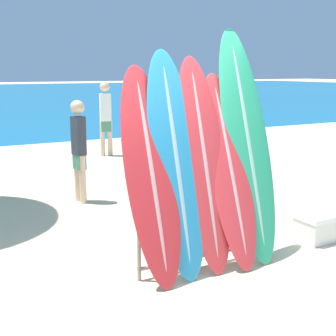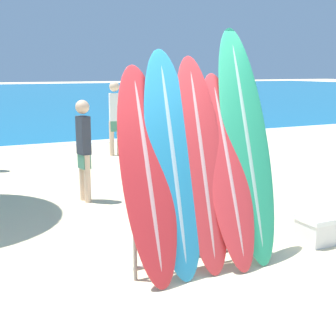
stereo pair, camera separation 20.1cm
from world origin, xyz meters
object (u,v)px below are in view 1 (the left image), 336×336
object	(u,v)px
surfboard_slot_2	(204,164)
person_far_left	(106,116)
person_mid_beach	(79,147)
cooler_box	(320,226)
surfboard_slot_1	(176,164)
surfboard_rack	(204,223)
surfboard_slot_4	(247,144)
surfboard_slot_0	(151,175)
surfboard_slot_3	(229,170)

from	to	relation	value
surfboard_slot_2	person_far_left	bearing A→B (deg)	77.86
person_mid_beach	cooler_box	distance (m)	3.77
surfboard_slot_1	surfboard_slot_2	size ratio (longest dim) A/B	1.03
surfboard_rack	surfboard_slot_2	xyz separation A→B (m)	(0.02, 0.04, 0.63)
surfboard_slot_2	person_far_left	xyz separation A→B (m)	(1.44, 6.70, -0.13)
surfboard_slot_4	person_mid_beach	size ratio (longest dim) A/B	1.57
surfboard_rack	person_mid_beach	size ratio (longest dim) A/B	0.96
cooler_box	surfboard_slot_1	bearing A→B (deg)	178.50
surfboard_slot_2	surfboard_slot_0	bearing A→B (deg)	-179.01
person_far_left	cooler_box	xyz separation A→B (m)	(0.24, -6.75, -0.81)
surfboard_slot_1	cooler_box	world-z (taller)	surfboard_slot_1
surfboard_rack	surfboard_slot_3	distance (m)	0.63
surfboard_slot_3	person_far_left	world-z (taller)	surfboard_slot_3
surfboard_rack	cooler_box	distance (m)	1.73
surfboard_slot_4	person_far_left	world-z (taller)	surfboard_slot_4
surfboard_slot_4	surfboard_slot_2	bearing A→B (deg)	-174.82
surfboard_slot_3	surfboard_rack	bearing A→B (deg)	-178.01
surfboard_rack	surfboard_slot_0	world-z (taller)	surfboard_slot_0
surfboard_slot_0	surfboard_slot_4	distance (m)	1.24
surfboard_slot_4	cooler_box	xyz separation A→B (m)	(1.09, -0.10, -1.10)
surfboard_slot_0	surfboard_slot_3	size ratio (longest dim) A/B	1.04
surfboard_slot_4	surfboard_slot_1	bearing A→B (deg)	-177.25
surfboard_slot_1	cooler_box	size ratio (longest dim) A/B	4.07
surfboard_slot_4	surfboard_slot_3	bearing A→B (deg)	-164.83
surfboard_slot_2	person_far_left	distance (m)	6.86
surfboard_slot_0	cooler_box	bearing A→B (deg)	-0.81
surfboard_slot_2	surfboard_slot_4	world-z (taller)	surfboard_slot_4
surfboard_slot_0	surfboard_slot_3	bearing A→B (deg)	-0.86
surfboard_slot_1	surfboard_slot_3	distance (m)	0.65
surfboard_slot_0	person_mid_beach	xyz separation A→B (m)	(0.22, 3.02, -0.18)
cooler_box	surfboard_slot_0	bearing A→B (deg)	179.19
person_mid_beach	person_far_left	distance (m)	4.12
surfboard_slot_3	person_mid_beach	size ratio (longest dim) A/B	1.27
surfboard_rack	person_mid_beach	distance (m)	3.10
surfboard_rack	person_mid_beach	xyz separation A→B (m)	(-0.38, 3.05, 0.40)
surfboard_slot_1	person_far_left	size ratio (longest dim) A/B	1.27
surfboard_slot_1	surfboard_slot_4	bearing A→B (deg)	2.75
surfboard_slot_2	surfboard_slot_4	size ratio (longest dim) A/B	0.88
surfboard_rack	surfboard_slot_0	bearing A→B (deg)	177.62
person_far_left	surfboard_rack	bearing A→B (deg)	88.24
surfboard_slot_0	surfboard_slot_2	world-z (taller)	surfboard_slot_2
person_mid_beach	person_far_left	size ratio (longest dim) A/B	0.90
surfboard_slot_4	surfboard_rack	bearing A→B (deg)	-171.66
surfboard_slot_1	surfboard_slot_3	size ratio (longest dim) A/B	1.12
cooler_box	surfboard_slot_2	bearing A→B (deg)	178.52
surfboard_slot_1	surfboard_slot_2	world-z (taller)	surfboard_slot_1
person_far_left	cooler_box	size ratio (longest dim) A/B	3.19
surfboard_rack	surfboard_slot_2	distance (m)	0.63
person_far_left	surfboard_slot_1	bearing A→B (deg)	85.63
surfboard_slot_3	surfboard_slot_0	bearing A→B (deg)	179.14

